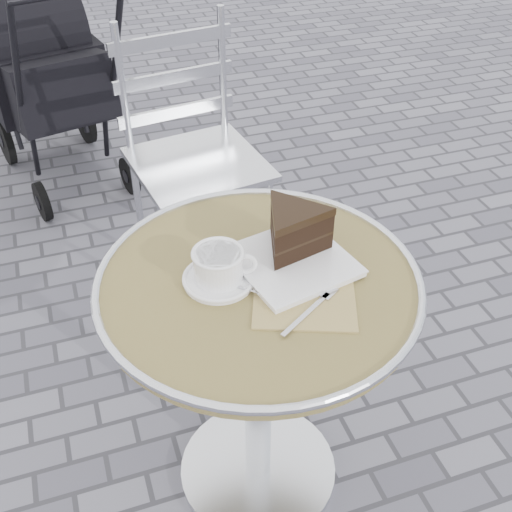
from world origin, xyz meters
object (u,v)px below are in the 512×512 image
object	(u,v)px
cake_plate_set	(293,238)
bistro_chair	(186,126)
cafe_table	(258,333)
cappuccino_set	(219,269)
baby_stroller	(46,83)

from	to	relation	value
cake_plate_set	bistro_chair	distance (m)	0.98
cafe_table	cappuccino_set	distance (m)	0.22
cake_plate_set	baby_stroller	world-z (taller)	baby_stroller
bistro_chair	cafe_table	bearing A→B (deg)	-102.03
cafe_table	cake_plate_set	xyz separation A→B (m)	(0.10, 0.04, 0.22)
bistro_chair	cake_plate_set	bearing A→B (deg)	-96.50
cappuccino_set	cake_plate_set	distance (m)	0.18
cafe_table	baby_stroller	xyz separation A→B (m)	(-0.35, 1.89, -0.12)
cake_plate_set	baby_stroller	distance (m)	1.93
cake_plate_set	bistro_chair	size ratio (longest dim) A/B	0.40
bistro_chair	cappuccino_set	bearing A→B (deg)	-106.76
cappuccino_set	cafe_table	bearing A→B (deg)	-1.25
cappuccino_set	bistro_chair	xyz separation A→B (m)	(0.16, 0.99, -0.17)
baby_stroller	bistro_chair	bearing A→B (deg)	-76.84
cappuccino_set	cake_plate_set	xyz separation A→B (m)	(0.18, 0.02, 0.02)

